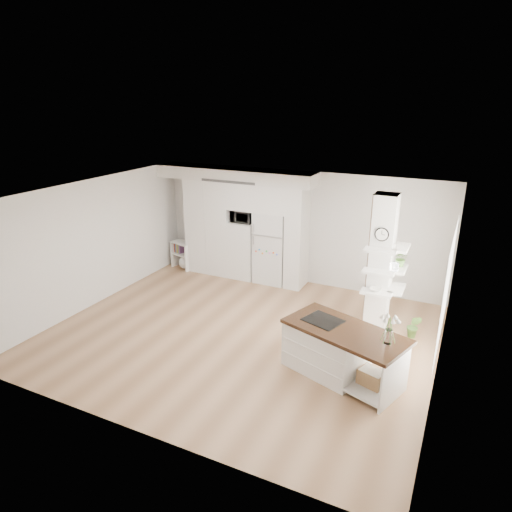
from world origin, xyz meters
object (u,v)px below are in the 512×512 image
at_px(refrigerator, 272,247).
at_px(floor_plant_a, 414,326).
at_px(kitchen_island, 333,347).
at_px(bookshelf, 184,257).

bearing_deg(refrigerator, floor_plant_a, -21.64).
height_order(refrigerator, kitchen_island, refrigerator).
distance_m(refrigerator, bookshelf, 2.52).
relative_size(refrigerator, floor_plant_a, 3.75).
xyz_separation_m(refrigerator, kitchen_island, (2.47, -3.16, -0.42)).
xyz_separation_m(kitchen_island, bookshelf, (-4.92, 2.97, -0.14)).
height_order(kitchen_island, bookshelf, kitchen_island).
bearing_deg(kitchen_island, refrigerator, 147.05).
bearing_deg(floor_plant_a, refrigerator, 158.36).
xyz_separation_m(refrigerator, bookshelf, (-2.45, -0.19, -0.56)).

